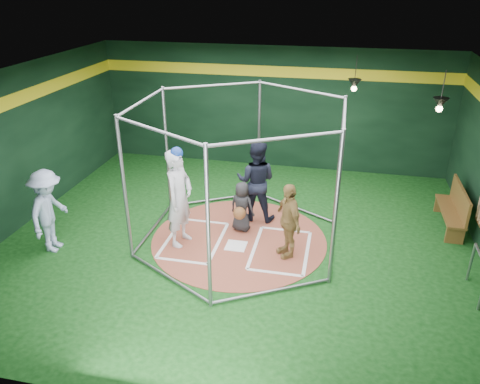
% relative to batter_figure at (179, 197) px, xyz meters
% --- Properties ---
extents(room_shell, '(10.10, 9.10, 3.53)m').
position_rel_batter_figure_xyz_m(room_shell, '(1.18, 0.39, 0.67)').
color(room_shell, '#0C360E').
rests_on(room_shell, ground).
extents(clay_disc, '(3.80, 3.80, 0.01)m').
position_rel_batter_figure_xyz_m(clay_disc, '(1.18, 0.38, -1.08)').
color(clay_disc, '#974A37').
rests_on(clay_disc, ground).
extents(home_plate, '(0.43, 0.43, 0.01)m').
position_rel_batter_figure_xyz_m(home_plate, '(1.18, 0.08, -1.06)').
color(home_plate, white).
rests_on(home_plate, clay_disc).
extents(batter_box_left, '(1.17, 1.77, 0.01)m').
position_rel_batter_figure_xyz_m(batter_box_left, '(0.23, 0.13, -1.06)').
color(batter_box_left, white).
rests_on(batter_box_left, clay_disc).
extents(batter_box_right, '(1.17, 1.77, 0.01)m').
position_rel_batter_figure_xyz_m(batter_box_right, '(2.13, 0.13, -1.06)').
color(batter_box_right, white).
rests_on(batter_box_right, clay_disc).
extents(batting_cage, '(4.05, 4.67, 3.00)m').
position_rel_batter_figure_xyz_m(batting_cage, '(1.18, 0.38, 0.42)').
color(batting_cage, gray).
rests_on(batting_cage, ground).
extents(pendant_lamp_near, '(0.34, 0.34, 0.90)m').
position_rel_batter_figure_xyz_m(pendant_lamp_near, '(3.38, 3.98, 1.66)').
color(pendant_lamp_near, black).
rests_on(pendant_lamp_near, room_shell).
extents(pendant_lamp_far, '(0.34, 0.34, 0.90)m').
position_rel_batter_figure_xyz_m(pendant_lamp_far, '(5.18, 2.38, 1.66)').
color(pendant_lamp_far, black).
rests_on(pendant_lamp_far, room_shell).
extents(batter_figure, '(0.63, 0.84, 2.17)m').
position_rel_batter_figure_xyz_m(batter_figure, '(0.00, 0.00, 0.00)').
color(batter_figure, '#BCBCC3').
rests_on(batter_figure, clay_disc).
extents(visitor_leopard, '(0.81, 0.99, 1.58)m').
position_rel_batter_figure_xyz_m(visitor_leopard, '(2.27, 0.00, -0.28)').
color(visitor_leopard, tan).
rests_on(visitor_leopard, clay_disc).
extents(catcher_figure, '(0.64, 0.64, 1.16)m').
position_rel_batter_figure_xyz_m(catcher_figure, '(1.15, 0.79, -0.49)').
color(catcher_figure, black).
rests_on(catcher_figure, clay_disc).
extents(umpire, '(0.94, 0.74, 1.91)m').
position_rel_batter_figure_xyz_m(umpire, '(1.35, 1.42, -0.12)').
color(umpire, black).
rests_on(umpire, clay_disc).
extents(bystander_blue, '(0.73, 1.19, 1.78)m').
position_rel_batter_figure_xyz_m(bystander_blue, '(-2.52, -0.81, -0.19)').
color(bystander_blue, '#A3B5D8').
rests_on(bystander_blue, ground).
extents(dugout_bench, '(0.39, 1.68, 0.98)m').
position_rel_batter_figure_xyz_m(dugout_bench, '(5.81, 1.97, -0.58)').
color(dugout_bench, brown).
rests_on(dugout_bench, ground).
extents(steel_railing, '(0.05, 0.94, 0.81)m').
position_rel_batter_figure_xyz_m(steel_railing, '(5.73, -0.59, -0.54)').
color(steel_railing, gray).
rests_on(steel_railing, ground).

